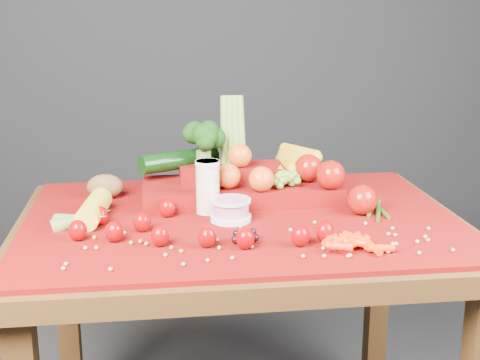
{
  "coord_description": "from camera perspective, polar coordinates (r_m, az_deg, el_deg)",
  "views": [
    {
      "loc": [
        -0.2,
        -1.55,
        1.28
      ],
      "look_at": [
        0.0,
        0.02,
        0.85
      ],
      "focal_mm": 50.0,
      "sensor_mm": 36.0,
      "label": 1
    }
  ],
  "objects": [
    {
      "name": "dark_grape_cluster",
      "position": [
        1.47,
        0.43,
        -4.9
      ],
      "size": [
        0.06,
        0.05,
        0.03
      ],
      "primitive_type": null,
      "color": "black",
      "rests_on": "red_cloth"
    },
    {
      "name": "corn_ear",
      "position": [
        1.62,
        -13.04,
        -3.0
      ],
      "size": [
        0.2,
        0.24,
        0.06
      ],
      "rotation": [
        0.0,
        0.0,
        1.45
      ],
      "color": "yellow",
      "rests_on": "red_cloth"
    },
    {
      "name": "baby_carrot_pile",
      "position": [
        1.45,
        9.81,
        -5.23
      ],
      "size": [
        0.18,
        0.17,
        0.03
      ],
      "primitive_type": null,
      "color": "red",
      "rests_on": "red_cloth"
    },
    {
      "name": "soybean_scatter",
      "position": [
        1.46,
        1.12,
        -5.41
      ],
      "size": [
        0.84,
        0.24,
        0.01
      ],
      "primitive_type": null,
      "color": "tan",
      "rests_on": "red_cloth"
    },
    {
      "name": "green_bean_pile",
      "position": [
        1.71,
        11.53,
        -2.56
      ],
      "size": [
        0.14,
        0.12,
        0.01
      ],
      "primitive_type": null,
      "color": "#254F12",
      "rests_on": "red_cloth"
    },
    {
      "name": "potato",
      "position": [
        1.82,
        -11.45,
        -0.54
      ],
      "size": [
        0.1,
        0.07,
        0.07
      ],
      "primitive_type": "ellipsoid",
      "color": "brown",
      "rests_on": "red_cloth"
    },
    {
      "name": "yogurt_bowl",
      "position": [
        1.61,
        -0.79,
        -2.5
      ],
      "size": [
        0.1,
        0.1,
        0.05
      ],
      "rotation": [
        0.0,
        0.0,
        -0.28
      ],
      "color": "silver",
      "rests_on": "red_cloth"
    },
    {
      "name": "produce_mound",
      "position": [
        1.78,
        0.73,
        0.23
      ],
      "size": [
        0.59,
        0.37,
        0.27
      ],
      "color": "#6E0B03",
      "rests_on": "red_cloth"
    },
    {
      "name": "table",
      "position": [
        1.68,
        0.09,
        -6.6
      ],
      "size": [
        1.1,
        0.8,
        0.75
      ],
      "color": "#3D260E",
      "rests_on": "ground"
    },
    {
      "name": "milk_glass",
      "position": [
        1.66,
        -2.77,
        -0.42
      ],
      "size": [
        0.06,
        0.06,
        0.13
      ],
      "rotation": [
        0.0,
        0.0,
        -0.1
      ],
      "color": "beige",
      "rests_on": "red_cloth"
    },
    {
      "name": "strawberry_scatter",
      "position": [
        1.5,
        -4.94,
        -4.03
      ],
      "size": [
        0.58,
        0.28,
        0.05
      ],
      "color": "#930100",
      "rests_on": "red_cloth"
    },
    {
      "name": "red_cloth",
      "position": [
        1.65,
        0.09,
        -3.34
      ],
      "size": [
        1.05,
        0.75,
        0.01
      ],
      "primitive_type": "cube",
      "color": "#6E0B03",
      "rests_on": "table"
    }
  ]
}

